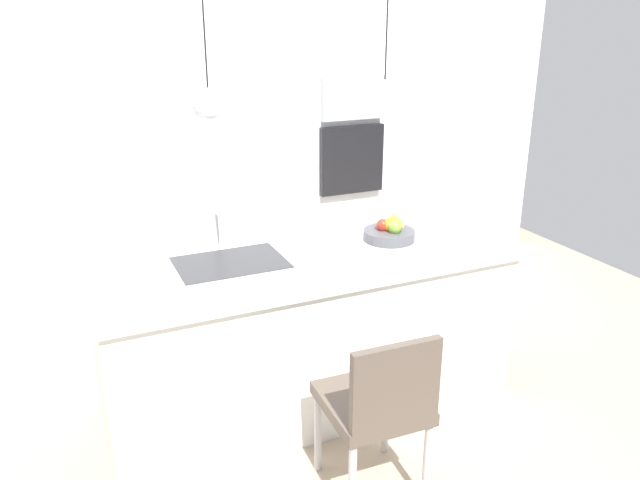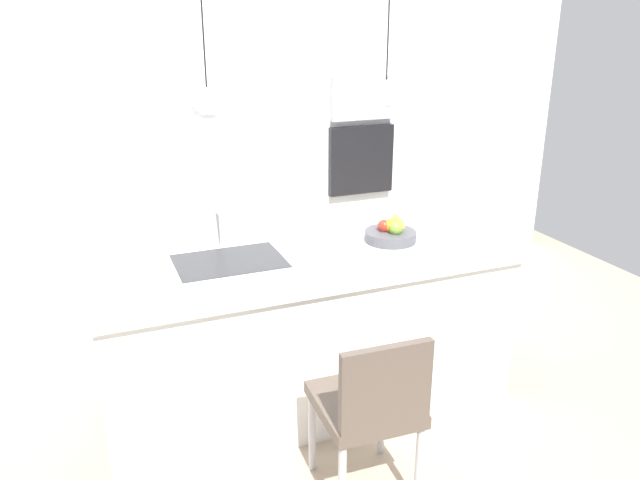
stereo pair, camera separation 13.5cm
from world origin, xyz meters
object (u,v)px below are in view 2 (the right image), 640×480
(fruit_bowl, at_px, (391,233))
(oven, at_px, (361,160))
(microwave, at_px, (362,98))
(chair_near, at_px, (371,404))

(fruit_bowl, relative_size, oven, 0.52)
(oven, bearing_deg, microwave, 0.00)
(microwave, distance_m, chair_near, 2.89)
(microwave, xyz_separation_m, chair_near, (-1.11, -2.47, -1.00))
(fruit_bowl, bearing_deg, oven, 70.38)
(microwave, bearing_deg, oven, 0.00)
(microwave, height_order, oven, microwave)
(fruit_bowl, height_order, microwave, microwave)
(fruit_bowl, xyz_separation_m, chair_near, (-0.53, -0.85, -0.46))
(microwave, relative_size, oven, 0.96)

